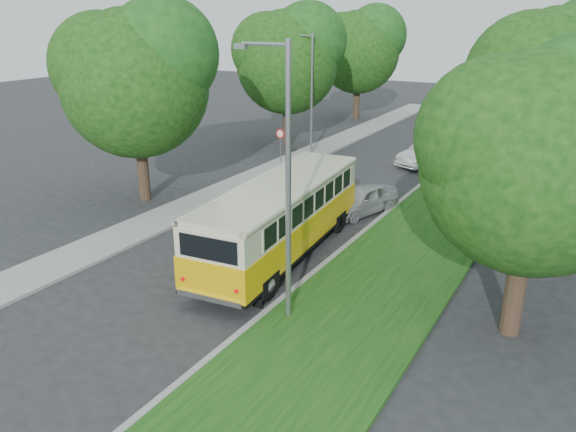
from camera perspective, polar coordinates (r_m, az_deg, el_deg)
The scene contains 13 objects.
ground at distance 21.02m, azimuth -6.80°, elevation -4.40°, with size 120.00×120.00×0.00m, color #27272A.
curb at distance 23.40m, azimuth 7.68°, elevation -1.66°, with size 0.20×70.00×0.15m, color gray.
grass_verge at distance 22.71m, azimuth 13.16°, elevation -2.73°, with size 4.50×70.00×0.13m, color #164712.
sidewalk at distance 27.44m, azimuth -8.74°, elevation 1.52°, with size 2.20×70.00×0.12m, color gray.
treeline at distance 34.43m, azimuth 16.01°, elevation 14.69°, with size 24.27×41.91×9.46m.
lamppost_near at distance 15.36m, azimuth -0.27°, elevation 3.92°, with size 1.71×0.16×8.00m.
lamppost_far at distance 35.56m, azimuth 2.28°, elevation 12.61°, with size 1.71×0.16×7.50m.
warning_sign at distance 32.39m, azimuth -0.79°, elevation 7.60°, with size 0.56×0.10×2.50m.
vintage_bus at distance 20.58m, azimuth -0.75°, elevation -0.39°, with size 2.54×9.87×2.93m, color #F6BB07, non-canonical shape.
car_silver at distance 25.63m, azimuth 7.50°, elevation 1.70°, with size 1.59×3.95×1.35m, color #A8A8AD.
car_white at distance 34.70m, azimuth 13.90°, elevation 6.14°, with size 1.49×4.26×1.40m, color silver.
car_blue at distance 36.85m, azimuth 15.51°, elevation 6.68°, with size 1.80×4.42×1.28m, color navy.
car_grey at distance 41.56m, azimuth 17.44°, elevation 7.95°, with size 2.18×4.74×1.32m, color slate.
Camera 1 is at (11.60, -15.28, 8.58)m, focal length 35.00 mm.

